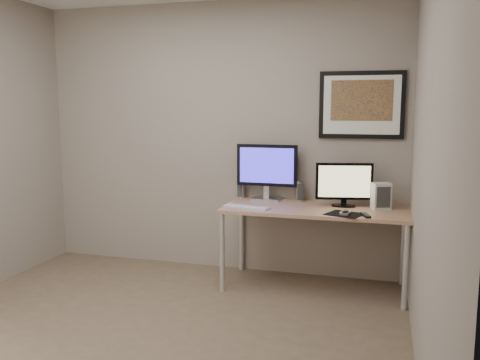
{
  "coord_description": "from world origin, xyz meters",
  "views": [
    {
      "loc": [
        1.56,
        -3.03,
        1.61
      ],
      "look_at": [
        0.38,
        1.1,
        0.98
      ],
      "focal_mm": 38.0,
      "sensor_mm": 36.0,
      "label": 1
    }
  ],
  "objects_px": {
    "desk": "(315,215)",
    "monitor_tv": "(344,183)",
    "framed_art": "(361,105)",
    "fan_unit": "(381,196)",
    "speaker_right": "(300,191)",
    "speaker_left": "(242,189)",
    "keyboard": "(246,207)",
    "monitor_large": "(267,169)"
  },
  "relations": [
    {
      "from": "desk",
      "to": "framed_art",
      "type": "distance_m",
      "value": 1.07
    },
    {
      "from": "monitor_tv",
      "to": "framed_art",
      "type": "bearing_deg",
      "value": 51.35
    },
    {
      "from": "monitor_tv",
      "to": "speaker_left",
      "type": "xyz_separation_m",
      "value": [
        -0.99,
        0.19,
        -0.12
      ]
    },
    {
      "from": "fan_unit",
      "to": "keyboard",
      "type": "bearing_deg",
      "value": 171.68
    },
    {
      "from": "monitor_large",
      "to": "speaker_right",
      "type": "relative_size",
      "value": 3.08
    },
    {
      "from": "keyboard",
      "to": "framed_art",
      "type": "bearing_deg",
      "value": 40.87
    },
    {
      "from": "monitor_tv",
      "to": "speaker_left",
      "type": "bearing_deg",
      "value": 157.5
    },
    {
      "from": "monitor_large",
      "to": "fan_unit",
      "type": "xyz_separation_m",
      "value": [
        1.05,
        -0.16,
        -0.18
      ]
    },
    {
      "from": "monitor_tv",
      "to": "speaker_right",
      "type": "bearing_deg",
      "value": 147.87
    },
    {
      "from": "keyboard",
      "to": "fan_unit",
      "type": "height_order",
      "value": "fan_unit"
    },
    {
      "from": "monitor_large",
      "to": "speaker_right",
      "type": "bearing_deg",
      "value": 3.58
    },
    {
      "from": "monitor_tv",
      "to": "fan_unit",
      "type": "bearing_deg",
      "value": -15.61
    },
    {
      "from": "framed_art",
      "to": "fan_unit",
      "type": "distance_m",
      "value": 0.84
    },
    {
      "from": "speaker_left",
      "to": "framed_art",
      "type": "bearing_deg",
      "value": 14.99
    },
    {
      "from": "framed_art",
      "to": "speaker_right",
      "type": "relative_size",
      "value": 4.0
    },
    {
      "from": "desk",
      "to": "monitor_tv",
      "type": "height_order",
      "value": "monitor_tv"
    },
    {
      "from": "monitor_large",
      "to": "desk",
      "type": "bearing_deg",
      "value": -26.06
    },
    {
      "from": "monitor_large",
      "to": "fan_unit",
      "type": "height_order",
      "value": "monitor_large"
    },
    {
      "from": "framed_art",
      "to": "keyboard",
      "type": "height_order",
      "value": "framed_art"
    },
    {
      "from": "monitor_tv",
      "to": "desk",
      "type": "bearing_deg",
      "value": -167.17
    },
    {
      "from": "keyboard",
      "to": "desk",
      "type": "bearing_deg",
      "value": 29.28
    },
    {
      "from": "speaker_left",
      "to": "keyboard",
      "type": "xyz_separation_m",
      "value": [
        0.18,
        -0.48,
        -0.08
      ]
    },
    {
      "from": "speaker_left",
      "to": "fan_unit",
      "type": "height_order",
      "value": "fan_unit"
    },
    {
      "from": "speaker_right",
      "to": "keyboard",
      "type": "height_order",
      "value": "speaker_right"
    },
    {
      "from": "framed_art",
      "to": "fan_unit",
      "type": "xyz_separation_m",
      "value": [
        0.2,
        -0.25,
        -0.78
      ]
    },
    {
      "from": "desk",
      "to": "framed_art",
      "type": "bearing_deg",
      "value": 43.46
    },
    {
      "from": "framed_art",
      "to": "fan_unit",
      "type": "height_order",
      "value": "framed_art"
    },
    {
      "from": "desk",
      "to": "framed_art",
      "type": "xyz_separation_m",
      "value": [
        0.35,
        0.33,
        0.96
      ]
    },
    {
      "from": "monitor_tv",
      "to": "speaker_left",
      "type": "relative_size",
      "value": 2.87
    },
    {
      "from": "desk",
      "to": "monitor_tv",
      "type": "bearing_deg",
      "value": 24.3
    },
    {
      "from": "desk",
      "to": "monitor_large",
      "type": "height_order",
      "value": "monitor_large"
    },
    {
      "from": "framed_art",
      "to": "speaker_left",
      "type": "distance_m",
      "value": 1.37
    },
    {
      "from": "speaker_left",
      "to": "speaker_right",
      "type": "xyz_separation_m",
      "value": [
        0.57,
        -0.04,
        0.01
      ]
    },
    {
      "from": "framed_art",
      "to": "speaker_left",
      "type": "relative_size",
      "value": 4.37
    },
    {
      "from": "desk",
      "to": "fan_unit",
      "type": "height_order",
      "value": "fan_unit"
    },
    {
      "from": "fan_unit",
      "to": "framed_art",
      "type": "bearing_deg",
      "value": 107.56
    },
    {
      "from": "speaker_right",
      "to": "fan_unit",
      "type": "bearing_deg",
      "value": -34.69
    },
    {
      "from": "speaker_right",
      "to": "fan_unit",
      "type": "height_order",
      "value": "fan_unit"
    },
    {
      "from": "speaker_left",
      "to": "speaker_right",
      "type": "distance_m",
      "value": 0.57
    },
    {
      "from": "speaker_left",
      "to": "keyboard",
      "type": "relative_size",
      "value": 0.41
    },
    {
      "from": "desk",
      "to": "keyboard",
      "type": "height_order",
      "value": "keyboard"
    },
    {
      "from": "speaker_left",
      "to": "desk",
      "type": "bearing_deg",
      "value": -8.28
    }
  ]
}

